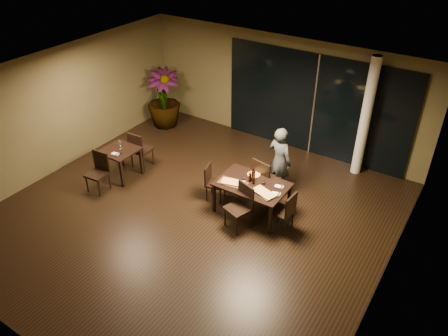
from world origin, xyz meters
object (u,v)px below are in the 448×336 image
Objects in this scene: chair_main_far at (264,178)px; bottle_a at (250,176)px; chair_main_left at (212,180)px; main_table at (252,186)px; bottle_b at (254,179)px; bottle_c at (253,174)px; diner at (280,161)px; chair_main_right at (286,210)px; chair_side_far at (139,148)px; chair_side_near at (99,169)px; chair_main_near at (241,204)px; potted_plant at (164,99)px; side_table at (120,154)px.

bottle_a is (-0.07, -0.51, 0.30)m from chair_main_far.
main_table is at bearing -102.60° from chair_main_left.
bottle_b is 0.72× the size of bottle_c.
chair_main_left is 1.01m from bottle_a.
diner is 6.55× the size of bottle_b.
bottle_b is 0.13m from bottle_c.
chair_main_right is 4.18m from chair_side_far.
chair_main_left is at bearing 20.37° from chair_side_near.
chair_main_right is at bearing 152.08° from chair_main_far.
chair_main_left is 1.89m from chair_main_right.
chair_main_near is at bearing 167.61° from chair_side_far.
chair_side_near is (-2.43, -1.14, 0.05)m from chair_main_left.
chair_main_left is 0.50× the size of potted_plant.
potted_plant is (-4.42, 1.22, 0.03)m from diner.
side_table is 0.83× the size of chair_side_near.
chair_side_far is at bearing 180.00° from bottle_a.
chair_side_near is at bearing -75.86° from potted_plant.
main_table is 3.44m from side_table.
diner reaches higher than main_table.
bottle_a is at bearing -99.67° from chair_main_left.
chair_side_far is 0.60× the size of diner.
bottle_b reaches higher than chair_side_near.
diner is (-0.76, 1.17, 0.32)m from chair_main_right.
chair_main_left reaches higher than side_table.
potted_plant is at bearing 99.41° from chair_side_near.
chair_main_far is at bearing -124.32° from chair_main_right.
chair_side_near is 3.79× the size of bottle_b.
bottle_b is (3.42, 0.51, 0.25)m from side_table.
main_table is 0.23m from bottle_a.
side_table is 3.47m from bottle_b.
chair_main_right is (0.89, -0.71, -0.08)m from chair_main_far.
side_table is at bearing -170.68° from bottle_a.
diner reaches higher than chair_main_left.
chair_side_near is 3.57× the size of bottle_a.
chair_main_right is (4.28, 0.35, -0.11)m from side_table.
chair_main_near is 0.73m from bottle_c.
main_table and side_table have the same top height.
bottle_a reaches higher than bottle_b.
side_table is 0.47× the size of potted_plant.
bottle_c is (-0.03, -0.45, 0.34)m from chair_main_far.
chair_main_left is at bearing 174.11° from chair_main_near.
chair_main_near is 1.09× the size of chair_main_right.
chair_main_right is 5.71m from potted_plant.
chair_main_far is 0.60m from bottle_a.
bottle_c is at bearing -101.53° from chair_main_right.
bottle_c is at bearing 91.09° from diner.
main_table is at bearing -95.62° from chair_main_right.
bottle_a reaches higher than chair_main_right.
chair_main_far is 1.06× the size of chair_main_near.
bottle_a is (4.21, -2.20, 0.03)m from potted_plant.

